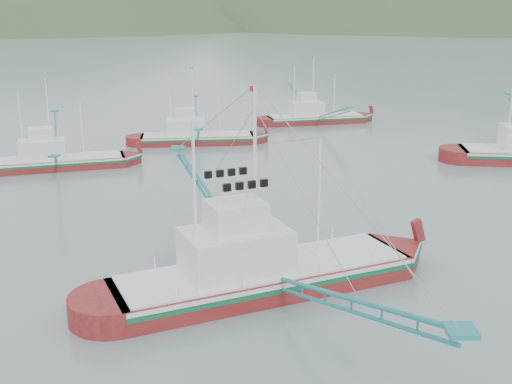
{
  "coord_description": "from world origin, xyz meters",
  "views": [
    {
      "loc": [
        0.17,
        -32.8,
        14.61
      ],
      "look_at": [
        0.0,
        6.0,
        3.2
      ],
      "focal_mm": 45.0,
      "sensor_mm": 36.0,
      "label": 1
    }
  ],
  "objects_px": {
    "main_boat": "(262,248)",
    "bg_boat_extra": "(196,132)",
    "bg_boat_far": "(315,110)",
    "bg_boat_left": "(55,151)"
  },
  "relations": [
    {
      "from": "bg_boat_far",
      "to": "bg_boat_extra",
      "type": "height_order",
      "value": "bg_boat_far"
    },
    {
      "from": "main_boat",
      "to": "bg_boat_far",
      "type": "xyz_separation_m",
      "value": [
        6.92,
        49.65,
        -0.76
      ]
    },
    {
      "from": "bg_boat_left",
      "to": "bg_boat_far",
      "type": "xyz_separation_m",
      "value": [
        25.77,
        23.5,
        -0.03
      ]
    },
    {
      "from": "main_boat",
      "to": "bg_boat_far",
      "type": "bearing_deg",
      "value": 57.48
    },
    {
      "from": "main_boat",
      "to": "bg_boat_left",
      "type": "bearing_deg",
      "value": 101.21
    },
    {
      "from": "bg_boat_extra",
      "to": "bg_boat_far",
      "type": "bearing_deg",
      "value": 35.51
    },
    {
      "from": "bg_boat_left",
      "to": "main_boat",
      "type": "bearing_deg",
      "value": -71.13
    },
    {
      "from": "main_boat",
      "to": "bg_boat_extra",
      "type": "distance_m",
      "value": 37.85
    },
    {
      "from": "bg_boat_far",
      "to": "bg_boat_extra",
      "type": "xyz_separation_m",
      "value": [
        -13.92,
        -12.47,
        -0.35
      ]
    },
    {
      "from": "main_boat",
      "to": "bg_boat_extra",
      "type": "xyz_separation_m",
      "value": [
        -7.0,
        37.18,
        -1.11
      ]
    }
  ]
}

